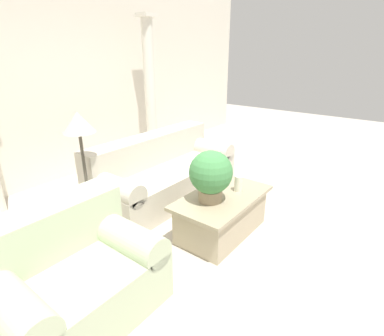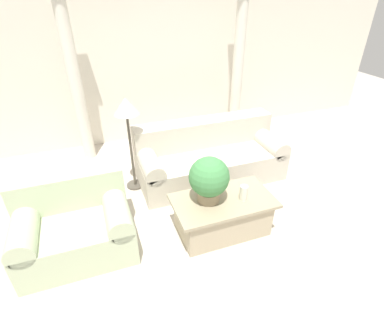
% 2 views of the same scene
% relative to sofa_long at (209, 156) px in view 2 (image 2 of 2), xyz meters
% --- Properties ---
extents(ground_plane, '(16.00, 16.00, 0.00)m').
position_rel_sofa_long_xyz_m(ground_plane, '(-0.45, -0.87, -0.35)').
color(ground_plane, '#BCB2A3').
extents(wall_back, '(10.00, 0.06, 3.20)m').
position_rel_sofa_long_xyz_m(wall_back, '(-0.45, 1.78, 1.25)').
color(wall_back, silver).
rests_on(wall_back, ground_plane).
extents(sofa_long, '(2.21, 0.94, 0.86)m').
position_rel_sofa_long_xyz_m(sofa_long, '(0.00, 0.00, 0.00)').
color(sofa_long, beige).
rests_on(sofa_long, ground_plane).
extents(loveseat, '(1.22, 0.94, 0.86)m').
position_rel_sofa_long_xyz_m(loveseat, '(-2.01, -0.87, 0.01)').
color(loveseat, beige).
rests_on(loveseat, ground_plane).
extents(coffee_table, '(1.20, 0.67, 0.47)m').
position_rel_sofa_long_xyz_m(coffee_table, '(-0.33, -1.21, -0.11)').
color(coffee_table, tan).
rests_on(coffee_table, ground_plane).
extents(potted_plant, '(0.46, 0.46, 0.56)m').
position_rel_sofa_long_xyz_m(potted_plant, '(-0.50, -1.16, 0.43)').
color(potted_plant, '#937F60').
rests_on(potted_plant, coffee_table).
extents(pillar_candle, '(0.09, 0.09, 0.19)m').
position_rel_sofa_long_xyz_m(pillar_candle, '(-0.11, -1.28, 0.22)').
color(pillar_candle, silver).
rests_on(pillar_candle, coffee_table).
extents(floor_lamp, '(0.35, 0.35, 1.38)m').
position_rel_sofa_long_xyz_m(floor_lamp, '(-1.16, 0.11, 0.81)').
color(floor_lamp, '#4C473D').
rests_on(floor_lamp, ground_plane).
extents(column_left, '(0.28, 0.28, 2.58)m').
position_rel_sofa_long_xyz_m(column_left, '(-1.75, 1.31, 0.97)').
color(column_left, silver).
rests_on(column_left, ground_plane).
extents(column_right, '(0.28, 0.28, 2.58)m').
position_rel_sofa_long_xyz_m(column_right, '(1.09, 1.31, 0.97)').
color(column_right, silver).
rests_on(column_right, ground_plane).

